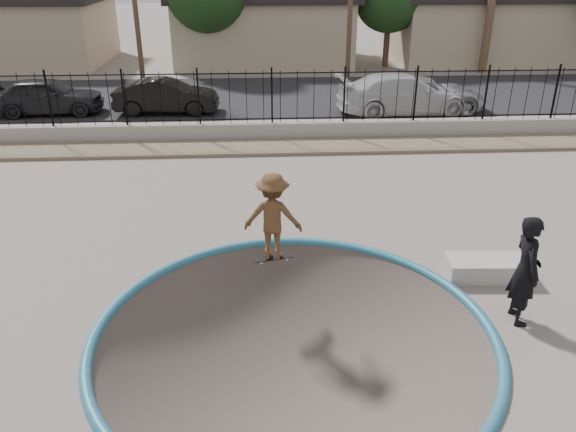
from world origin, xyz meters
The scene contains 18 objects.
ground centered at (0.00, 12.00, -1.10)m, with size 120.00×120.00×2.20m, color slate.
bowl_pit centered at (0.00, -1.00, 0.00)m, with size 6.84×6.84×1.80m, color #4E443C, non-canonical shape.
coping_ring centered at (0.00, -1.00, 0.00)m, with size 7.04×7.04×0.20m, color teal.
rock_strip centered at (0.00, 9.20, 0.06)m, with size 42.00×1.60×0.11m, color #89725A.
retaining_wall centered at (0.00, 10.30, 0.30)m, with size 42.00×0.45×0.60m, color gray.
fence centered at (0.00, 10.30, 1.50)m, with size 40.00×0.04×1.80m.
street centered at (0.00, 17.00, 0.02)m, with size 90.00×8.00×0.04m, color black.
house_west centered at (-15.00, 26.50, 1.97)m, with size 11.60×8.60×3.90m.
house_center centered at (0.00, 26.50, 1.97)m, with size 10.60×8.60×3.90m.
house_east centered at (14.00, 26.50, 1.97)m, with size 12.60×8.60×3.90m.
skater centered at (-0.27, 1.60, 0.94)m, with size 1.21×0.70×1.88m, color brown.
skateboard centered at (-0.27, 1.60, 0.06)m, with size 0.86×0.39×0.07m.
videographer centered at (4.00, -0.77, 1.01)m, with size 0.74×0.48×2.02m, color black.
concrete_ledge centered at (4.00, 0.68, 0.20)m, with size 1.60×0.70×0.40m, color #B4ACA0.
car_a centered at (-8.93, 14.16, 0.77)m, with size 1.74×4.32×1.47m, color black.
car_b centered at (-4.17, 14.01, 0.72)m, with size 1.44×4.14×1.36m, color black.
car_c centered at (5.43, 13.40, 0.82)m, with size 2.20×5.41×1.57m, color silver.
car_d centered at (6.40, 13.73, 0.72)m, with size 2.27×4.93×1.37m, color #9EA2A7.
Camera 1 is at (-0.56, -8.85, 5.93)m, focal length 35.00 mm.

